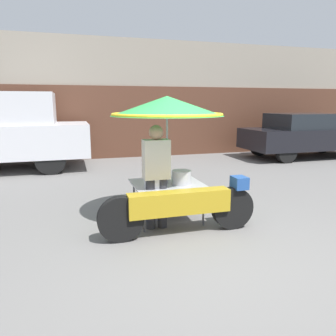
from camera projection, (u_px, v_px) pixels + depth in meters
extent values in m
plane|color=slate|center=(209.00, 250.00, 4.18)|extent=(36.00, 36.00, 0.00)
cube|color=gray|center=(115.00, 99.00, 11.85)|extent=(28.00, 2.00, 3.94)
cube|color=#563323|center=(120.00, 122.00, 11.03)|extent=(23.80, 0.06, 2.40)
cylinder|color=black|center=(232.00, 208.00, 4.84)|extent=(0.63, 0.14, 0.63)
cylinder|color=black|center=(121.00, 219.00, 4.38)|extent=(0.63, 0.14, 0.63)
cube|color=#B7931E|center=(179.00, 202.00, 4.58)|extent=(1.46, 0.24, 0.32)
cube|color=#234C93|center=(239.00, 183.00, 4.80)|extent=(0.20, 0.24, 0.18)
cylinder|color=black|center=(162.00, 198.00, 5.45)|extent=(0.56, 0.14, 0.56)
cylinder|color=#515156|center=(203.00, 207.00, 4.95)|extent=(0.03, 0.03, 0.59)
cylinder|color=#515156|center=(186.00, 194.00, 5.68)|extent=(0.03, 0.03, 0.59)
cylinder|color=#515156|center=(144.00, 213.00, 4.69)|extent=(0.03, 0.03, 0.59)
cylinder|color=#515156|center=(134.00, 198.00, 5.43)|extent=(0.03, 0.03, 0.59)
cube|color=#B2B2B7|center=(167.00, 184.00, 5.13)|extent=(1.08, 0.92, 0.02)
cylinder|color=#B2B2B7|center=(167.00, 150.00, 5.03)|extent=(0.03, 0.03, 1.04)
cone|color=green|center=(167.00, 106.00, 4.90)|extent=(1.71, 1.71, 0.29)
torus|color=yellow|center=(167.00, 114.00, 4.92)|extent=(1.67, 1.67, 0.05)
cylinder|color=silver|center=(155.00, 179.00, 4.89)|extent=(0.32, 0.32, 0.22)
cylinder|color=#B7B7BC|center=(181.00, 177.00, 5.03)|extent=(0.30, 0.30, 0.22)
cylinder|color=silver|center=(161.00, 179.00, 5.28)|extent=(0.25, 0.25, 0.07)
cylinder|color=#2D2D33|center=(151.00, 204.00, 4.82)|extent=(0.14, 0.14, 0.76)
cylinder|color=#2D2D33|center=(162.00, 203.00, 4.87)|extent=(0.14, 0.14, 0.76)
cube|color=beige|center=(156.00, 159.00, 4.72)|extent=(0.38, 0.22, 0.57)
sphere|color=tan|center=(156.00, 132.00, 4.64)|extent=(0.21, 0.21, 0.21)
cylinder|color=black|center=(322.00, 144.00, 12.41)|extent=(0.66, 0.20, 0.66)
cylinder|color=black|center=(286.00, 153.00, 10.18)|extent=(0.66, 0.20, 0.66)
cylinder|color=black|center=(259.00, 146.00, 11.65)|extent=(0.66, 0.20, 0.66)
cube|color=black|center=(307.00, 138.00, 11.23)|extent=(4.39, 1.83, 0.67)
cube|color=#1E2328|center=(303.00, 121.00, 11.05)|extent=(2.11, 1.61, 0.50)
cylinder|color=black|center=(50.00, 160.00, 8.55)|extent=(0.78, 0.24, 0.78)
cylinder|color=black|center=(53.00, 151.00, 10.12)|extent=(0.78, 0.24, 0.78)
cube|color=silver|center=(21.00, 108.00, 8.88)|extent=(1.76, 1.81, 0.85)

